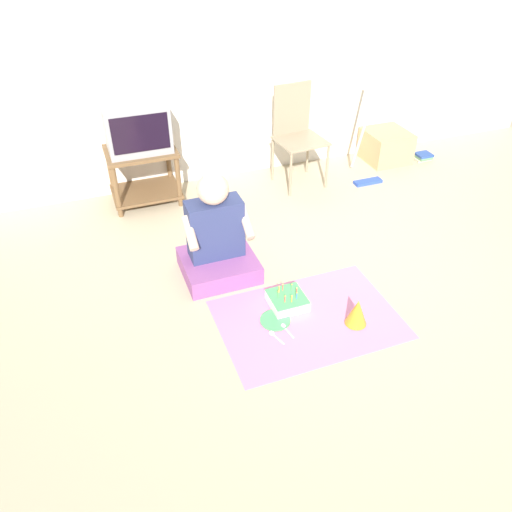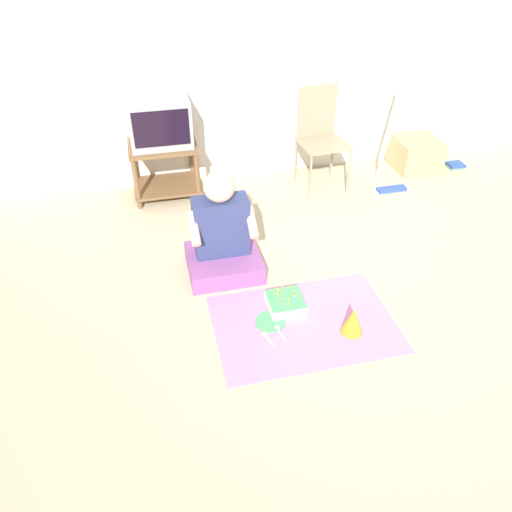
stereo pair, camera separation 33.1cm
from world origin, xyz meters
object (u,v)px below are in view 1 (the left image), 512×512
(tv, at_px, (137,127))
(dust_mop, at_px, (367,147))
(birthday_cake, at_px, (287,300))
(paper_plate, at_px, (275,320))
(cardboard_box_stack, at_px, (386,146))
(book_pile, at_px, (423,157))
(person_seated, at_px, (217,240))
(party_hat_blue, at_px, (357,312))
(folding_chair, at_px, (296,129))

(tv, relative_size, dust_mop, 0.45)
(birthday_cake, xyz_separation_m, paper_plate, (-0.13, -0.12, -0.04))
(cardboard_box_stack, xyz_separation_m, birthday_cake, (-1.88, -1.77, -0.11))
(tv, relative_size, birthday_cake, 2.17)
(tv, xyz_separation_m, paper_plate, (0.50, -1.92, -0.69))
(book_pile, xyz_separation_m, birthday_cake, (-2.27, -1.63, 0.01))
(birthday_cake, bearing_deg, person_seated, 121.37)
(tv, xyz_separation_m, book_pile, (2.90, -0.17, -0.67))
(cardboard_box_stack, relative_size, paper_plate, 2.18)
(tv, bearing_deg, dust_mop, -9.41)
(person_seated, bearing_deg, dust_mop, 27.18)
(paper_plate, bearing_deg, dust_mop, 44.75)
(person_seated, relative_size, party_hat_blue, 4.50)
(tv, height_order, paper_plate, tv)
(cardboard_box_stack, bearing_deg, party_hat_blue, -126.18)
(tv, xyz_separation_m, dust_mop, (2.08, -0.34, -0.37))
(tv, distance_m, book_pile, 2.99)
(book_pile, height_order, party_hat_blue, party_hat_blue)
(cardboard_box_stack, xyz_separation_m, dust_mop, (-0.43, -0.32, 0.18))
(folding_chair, bearing_deg, cardboard_box_stack, 4.28)
(birthday_cake, relative_size, party_hat_blue, 1.25)
(tv, bearing_deg, book_pile, -3.42)
(person_seated, relative_size, birthday_cake, 3.60)
(book_pile, distance_m, birthday_cake, 2.79)
(book_pile, bearing_deg, birthday_cake, -144.43)
(party_hat_blue, bearing_deg, person_seated, 128.41)
(folding_chair, distance_m, cardboard_box_stack, 1.14)
(dust_mop, height_order, party_hat_blue, dust_mop)
(party_hat_blue, bearing_deg, book_pile, 45.40)
(folding_chair, bearing_deg, party_hat_blue, -102.66)
(folding_chair, xyz_separation_m, book_pile, (1.47, -0.06, -0.49))
(person_seated, bearing_deg, book_pile, 22.63)
(tv, bearing_deg, paper_plate, -75.45)
(party_hat_blue, height_order, paper_plate, party_hat_blue)
(book_pile, bearing_deg, tv, 176.58)
(paper_plate, bearing_deg, book_pile, 35.89)
(person_seated, bearing_deg, party_hat_blue, -51.59)
(birthday_cake, distance_m, paper_plate, 0.18)
(party_hat_blue, bearing_deg, cardboard_box_stack, 53.82)
(cardboard_box_stack, relative_size, dust_mop, 0.38)
(book_pile, bearing_deg, cardboard_box_stack, 159.74)
(cardboard_box_stack, bearing_deg, folding_chair, -175.72)
(cardboard_box_stack, bearing_deg, paper_plate, -136.92)
(cardboard_box_stack, relative_size, birthday_cake, 1.83)
(birthday_cake, bearing_deg, party_hat_blue, -42.24)
(paper_plate, bearing_deg, cardboard_box_stack, 43.08)
(dust_mop, distance_m, party_hat_blue, 2.10)
(folding_chair, height_order, person_seated, folding_chair)
(birthday_cake, bearing_deg, tv, 109.36)
(person_seated, distance_m, party_hat_blue, 1.11)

